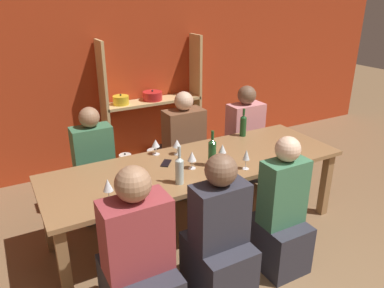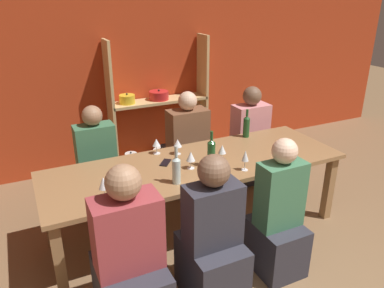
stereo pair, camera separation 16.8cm
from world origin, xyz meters
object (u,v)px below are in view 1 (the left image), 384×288
at_px(person_far_a, 184,154).
at_px(person_near_b, 280,221).
at_px(person_near_a, 139,271).
at_px(wine_bottle_amber, 179,169).
at_px(wine_glass_red_a, 192,157).
at_px(person_far_c, 244,144).
at_px(shelf_unit, 152,119).
at_px(wine_glass_red_c, 156,144).
at_px(wine_bottle_dark, 212,152).
at_px(wine_glass_white_b, 108,186).
at_px(dining_table, 197,170).
at_px(wine_bottle_green, 243,125).
at_px(wine_glass_white_c, 177,144).
at_px(person_near_c, 219,247).
at_px(person_far_b, 96,175).
at_px(cell_phone, 166,163).
at_px(wine_glass_white_a, 246,155).
at_px(wine_glass_red_b, 222,149).

bearing_deg(person_far_a, person_near_b, 91.58).
bearing_deg(person_near_a, wine_bottle_amber, 41.73).
relative_size(wine_glass_red_a, person_far_c, 0.14).
height_order(shelf_unit, wine_glass_red_c, shelf_unit).
relative_size(wine_bottle_dark, wine_glass_white_b, 1.81).
height_order(dining_table, person_near_a, person_near_a).
distance_m(dining_table, person_near_b, 0.88).
distance_m(wine_bottle_green, person_near_a, 2.07).
xyz_separation_m(wine_bottle_amber, wine_glass_white_c, (0.25, 0.54, -0.02)).
height_order(shelf_unit, wine_glass_white_b, shelf_unit).
height_order(person_near_a, person_far_c, person_near_a).
xyz_separation_m(wine_bottle_amber, person_far_a, (0.63, 1.12, -0.44)).
xyz_separation_m(shelf_unit, dining_table, (-0.27, -1.70, 0.05)).
distance_m(wine_glass_red_c, person_near_a, 1.37).
bearing_deg(person_far_c, person_near_c, 48.77).
height_order(wine_glass_white_b, person_far_b, person_far_b).
bearing_deg(shelf_unit, person_near_b, -88.10).
distance_m(shelf_unit, person_near_c, 2.58).
bearing_deg(person_near_a, wine_glass_red_c, 60.88).
bearing_deg(wine_glass_white_c, person_far_c, 23.19).
bearing_deg(dining_table, person_far_c, 34.68).
bearing_deg(person_far_b, person_near_c, 106.30).
xyz_separation_m(shelf_unit, wine_bottle_dark, (-0.19, -1.82, 0.26)).
relative_size(person_near_a, person_far_a, 1.05).
bearing_deg(person_far_b, cell_phone, 125.56).
height_order(wine_glass_white_a, wine_glass_red_b, wine_glass_white_a).
xyz_separation_m(wine_glass_white_c, person_near_a, (-0.82, -1.05, -0.39)).
distance_m(wine_glass_white_b, wine_glass_white_c, 1.00).
bearing_deg(person_near_a, cell_phone, 55.05).
relative_size(wine_glass_red_a, wine_glass_white_a, 0.88).
bearing_deg(wine_bottle_amber, cell_phone, 81.13).
distance_m(wine_glass_white_a, person_near_b, 0.62).
bearing_deg(person_far_b, wine_bottle_dark, 132.01).
bearing_deg(person_far_a, wine_bottle_dark, 77.07).
relative_size(wine_bottle_dark, person_near_b, 0.29).
bearing_deg(person_near_c, wine_glass_white_b, 139.64).
relative_size(wine_glass_white_b, wine_glass_white_c, 1.21).
distance_m(wine_glass_white_b, person_far_b, 1.18).
height_order(wine_bottle_dark, person_near_b, person_near_b).
height_order(person_near_a, person_near_b, person_near_a).
xyz_separation_m(dining_table, wine_bottle_dark, (0.08, -0.12, 0.21)).
bearing_deg(wine_bottle_green, wine_glass_red_b, -141.17).
bearing_deg(shelf_unit, wine_glass_red_b, -91.71).
height_order(person_near_a, person_near_c, person_near_a).
distance_m(wine_bottle_amber, wine_glass_white_c, 0.59).
relative_size(shelf_unit, cell_phone, 10.44).
xyz_separation_m(wine_bottle_amber, person_near_a, (-0.57, -0.51, -0.41)).
distance_m(wine_glass_white_a, wine_glass_white_b, 1.23).
relative_size(wine_glass_white_b, wine_glass_red_b, 1.09).
xyz_separation_m(wine_glass_white_c, cell_phone, (-0.18, -0.14, -0.11)).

